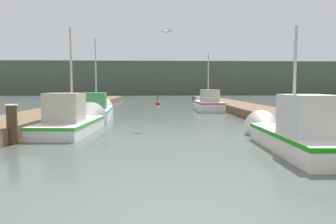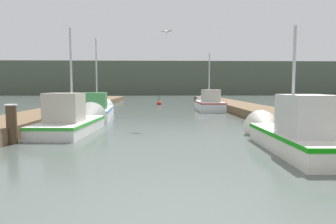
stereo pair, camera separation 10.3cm
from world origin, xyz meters
name	(u,v)px [view 1 (the left image)]	position (x,y,z in m)	size (l,w,h in m)	color
ground_plane	(173,221)	(0.00, 0.00, 0.00)	(200.00, 200.00, 0.00)	#47514C
dock_left	(70,110)	(-5.85, 16.00, 0.25)	(2.44, 40.00, 0.50)	brown
dock_right	(246,109)	(5.85, 16.00, 0.25)	(2.44, 40.00, 0.50)	brown
distant_shore_ridge	(157,79)	(0.00, 66.68, 3.54)	(120.00, 16.00, 7.09)	#4C5647
fishing_boat_0	(290,132)	(3.57, 4.45, 0.47)	(1.46, 5.12, 3.73)	silver
fishing_boat_1	(75,120)	(-3.43, 8.18, 0.41)	(1.92, 4.94, 4.53)	silver
fishing_boat_2	(97,110)	(-3.58, 13.50, 0.42)	(1.98, 5.81, 4.84)	silver
fishing_boat_3	(208,104)	(3.57, 17.93, 0.49)	(1.69, 4.43, 4.61)	silver
mooring_piling_0	(12,124)	(-4.57, 5.42, 0.61)	(0.35, 0.35, 1.22)	#473523
channel_buoy	(158,103)	(-0.03, 25.14, 0.13)	(0.44, 0.44, 0.94)	red
seagull_lead	(166,32)	(0.27, 10.07, 4.23)	(0.53, 0.39, 0.12)	white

